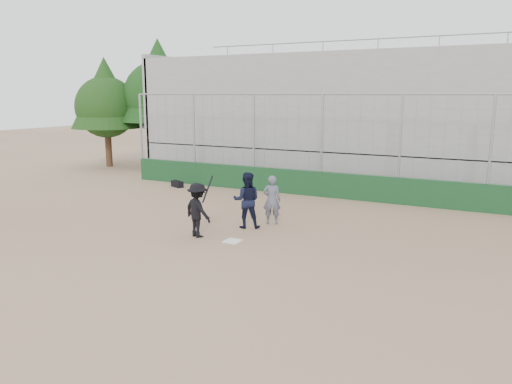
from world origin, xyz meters
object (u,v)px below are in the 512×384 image
at_px(batter_at_plate, 198,210).
at_px(equipment_bag, 177,184).
at_px(umpire, 272,202).
at_px(catcher_crouched, 247,209).

height_order(batter_at_plate, equipment_bag, batter_at_plate).
bearing_deg(umpire, catcher_crouched, 38.85).
bearing_deg(batter_at_plate, umpire, 61.19).
bearing_deg(catcher_crouched, batter_at_plate, -118.34).
xyz_separation_m(batter_at_plate, umpire, (1.24, 2.26, -0.09)).
bearing_deg(catcher_crouched, equipment_bag, 142.36).
bearing_deg(equipment_bag, catcher_crouched, -37.64).
distance_m(catcher_crouched, umpire, 0.93).
bearing_deg(catcher_crouched, umpire, 60.34).
relative_size(catcher_crouched, umpire, 0.84).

